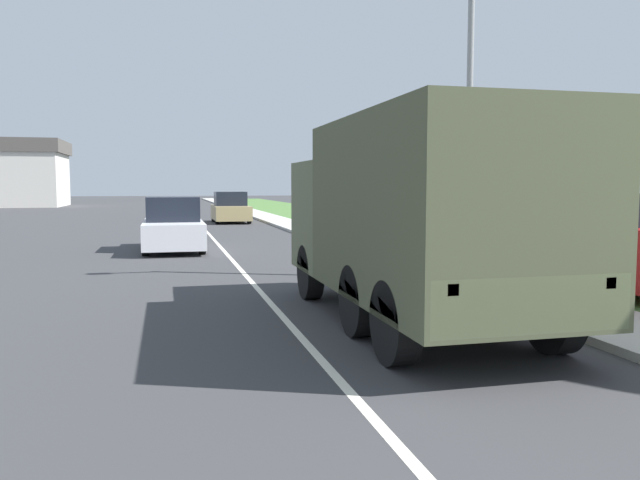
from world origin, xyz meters
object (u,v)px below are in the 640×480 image
object	(u,v)px
military_truck	(415,214)
car_second_ahead	(231,209)
car_nearest_ahead	(173,226)
lamp_post	(462,76)

from	to	relation	value
military_truck	car_second_ahead	world-z (taller)	military_truck
military_truck	car_nearest_ahead	bearing A→B (deg)	105.86
lamp_post	car_second_ahead	bearing A→B (deg)	97.02
military_truck	lamp_post	bearing A→B (deg)	55.99
car_second_ahead	car_nearest_ahead	bearing A→B (deg)	-102.77
car_second_ahead	lamp_post	bearing A→B (deg)	-82.98
lamp_post	military_truck	bearing A→B (deg)	-124.01
car_nearest_ahead	lamp_post	xyz separation A→B (m)	(6.12, -7.99, 3.72)
military_truck	car_nearest_ahead	size ratio (longest dim) A/B	1.45
car_nearest_ahead	military_truck	bearing A→B (deg)	-74.14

